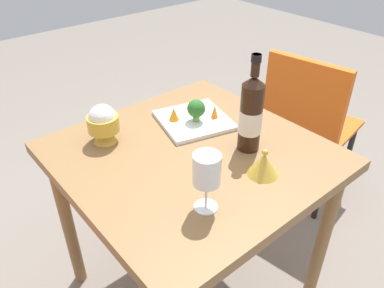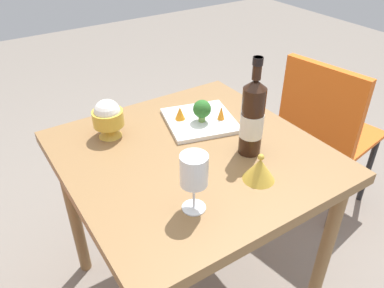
% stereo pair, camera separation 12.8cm
% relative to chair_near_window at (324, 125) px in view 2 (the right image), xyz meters
% --- Properties ---
extents(ground_plane, '(8.00, 8.00, 0.00)m').
position_rel_chair_near_window_xyz_m(ground_plane, '(-0.82, -0.09, -0.53)').
color(ground_plane, gray).
extents(dining_table, '(0.84, 0.84, 0.73)m').
position_rel_chair_near_window_xyz_m(dining_table, '(-0.82, -0.09, 0.11)').
color(dining_table, olive).
rests_on(dining_table, ground_plane).
extents(chair_near_window, '(0.46, 0.46, 0.85)m').
position_rel_chair_near_window_xyz_m(chair_near_window, '(0.00, 0.00, 0.00)').
color(chair_near_window, orange).
rests_on(chair_near_window, ground_plane).
extents(wine_bottle, '(0.08, 0.08, 0.34)m').
position_rel_chair_near_window_xyz_m(wine_bottle, '(-0.66, -0.19, 0.34)').
color(wine_bottle, black).
rests_on(wine_bottle, dining_table).
extents(wine_glass, '(0.08, 0.08, 0.18)m').
position_rel_chair_near_window_xyz_m(wine_glass, '(-0.97, -0.32, 0.33)').
color(wine_glass, white).
rests_on(wine_glass, dining_table).
extents(rice_bowl, '(0.11, 0.11, 0.14)m').
position_rel_chair_near_window_xyz_m(rice_bowl, '(-1.01, 0.16, 0.28)').
color(rice_bowl, gold).
rests_on(rice_bowl, dining_table).
extents(rice_bowl_lid, '(0.10, 0.10, 0.09)m').
position_rel_chair_near_window_xyz_m(rice_bowl_lid, '(-0.73, -0.32, 0.24)').
color(rice_bowl_lid, gold).
rests_on(rice_bowl_lid, dining_table).
extents(serving_plate, '(0.31, 0.31, 0.02)m').
position_rel_chair_near_window_xyz_m(serving_plate, '(-0.69, 0.06, 0.21)').
color(serving_plate, white).
rests_on(serving_plate, dining_table).
extents(broccoli_floret, '(0.07, 0.07, 0.09)m').
position_rel_chair_near_window_xyz_m(broccoli_floret, '(-0.69, 0.04, 0.27)').
color(broccoli_floret, '#729E4C').
rests_on(broccoli_floret, serving_plate).
extents(carrot_garnish_left, '(0.04, 0.04, 0.05)m').
position_rel_chair_near_window_xyz_m(carrot_garnish_left, '(-0.75, 0.10, 0.25)').
color(carrot_garnish_left, orange).
rests_on(carrot_garnish_left, serving_plate).
extents(carrot_garnish_right, '(0.03, 0.03, 0.05)m').
position_rel_chair_near_window_xyz_m(carrot_garnish_right, '(-0.62, 0.02, 0.25)').
color(carrot_garnish_right, orange).
rests_on(carrot_garnish_right, serving_plate).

